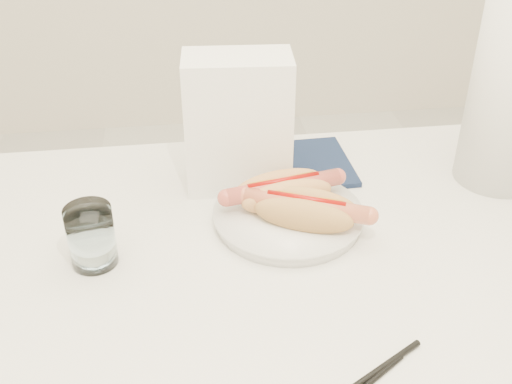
{
  "coord_description": "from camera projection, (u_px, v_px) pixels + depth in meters",
  "views": [
    {
      "loc": [
        -0.11,
        -0.61,
        1.29
      ],
      "look_at": [
        -0.01,
        0.11,
        0.82
      ],
      "focal_mm": 44.2,
      "sensor_mm": 36.0,
      "label": 1
    }
  ],
  "objects": [
    {
      "name": "napkin_box",
      "position": [
        238.0,
        123.0,
        0.96
      ],
      "size": [
        0.17,
        0.1,
        0.21
      ],
      "primitive_type": "cube",
      "rotation": [
        0.0,
        0.0,
        -0.07
      ],
      "color": "white",
      "rests_on": "table"
    },
    {
      "name": "plate",
      "position": [
        288.0,
        218.0,
        0.92
      ],
      "size": [
        0.22,
        0.22,
        0.02
      ],
      "primitive_type": "cylinder",
      "rotation": [
        0.0,
        0.0,
        -0.06
      ],
      "color": "white",
      "rests_on": "table"
    },
    {
      "name": "navy_napkin",
      "position": [
        302.0,
        164.0,
        1.06
      ],
      "size": [
        0.17,
        0.17,
        0.01
      ],
      "primitive_type": "cube",
      "rotation": [
        0.0,
        0.0,
        0.03
      ],
      "color": "#121E3A",
      "rests_on": "table"
    },
    {
      "name": "hotdog_right",
      "position": [
        306.0,
        210.0,
        0.88
      ],
      "size": [
        0.17,
        0.12,
        0.05
      ],
      "rotation": [
        0.0,
        0.0,
        -0.42
      ],
      "color": "tan",
      "rests_on": "plate"
    },
    {
      "name": "water_glass",
      "position": [
        91.0,
        236.0,
        0.82
      ],
      "size": [
        0.06,
        0.06,
        0.09
      ],
      "primitive_type": "cylinder",
      "color": "white",
      "rests_on": "table"
    },
    {
      "name": "table",
      "position": [
        278.0,
        315.0,
        0.85
      ],
      "size": [
        1.2,
        0.8,
        0.75
      ],
      "color": "white",
      "rests_on": "ground"
    },
    {
      "name": "hotdog_left",
      "position": [
        283.0,
        191.0,
        0.92
      ],
      "size": [
        0.18,
        0.09,
        0.05
      ],
      "rotation": [
        0.0,
        0.0,
        0.2
      ],
      "color": "#E19D5A",
      "rests_on": "plate"
    }
  ]
}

